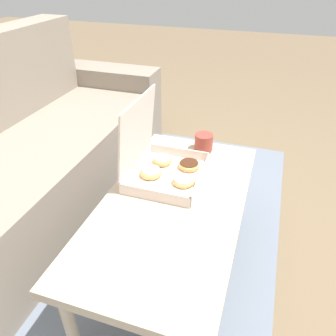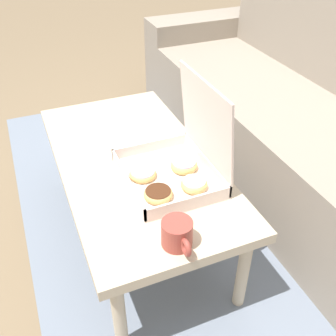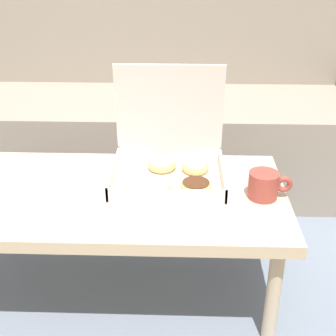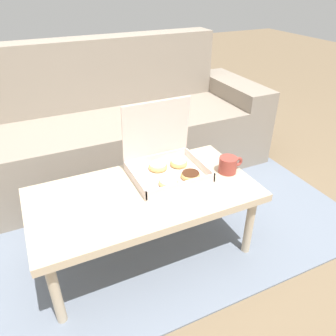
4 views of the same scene
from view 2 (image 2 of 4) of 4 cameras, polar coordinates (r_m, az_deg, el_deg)
name	(u,v)px [view 2 (image 2 of 4)]	position (r m, az deg, el deg)	size (l,w,h in m)	color
ground_plane	(167,224)	(1.85, -0.20, -8.17)	(12.00, 12.00, 0.00)	#756047
area_rug	(223,207)	(1.95, 8.02, -5.64)	(2.61, 1.84, 0.01)	slate
couch	(317,132)	(2.02, 20.81, 4.90)	(2.49, 0.76, 0.94)	gray
coffee_table	(135,168)	(1.58, -4.83, 0.02)	(1.11, 0.57, 0.41)	#C6B293
pastry_box	(178,165)	(1.41, 1.40, 0.50)	(0.38, 0.32, 0.37)	silver
coffee_mug	(178,234)	(1.18, 1.39, -9.57)	(0.14, 0.10, 0.09)	#993D33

